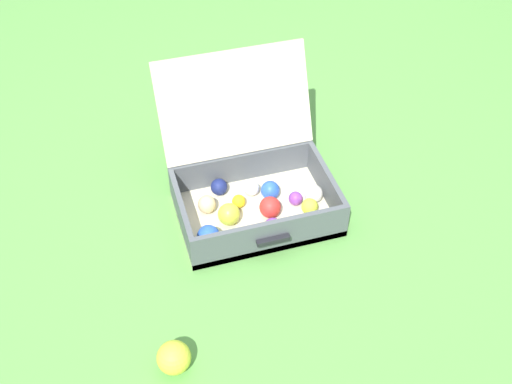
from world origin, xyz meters
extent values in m
plane|color=#569342|center=(0.00, 0.00, 0.00)|extent=(16.00, 16.00, 0.00)
cube|color=beige|center=(0.07, -0.07, 0.01)|extent=(0.53, 0.36, 0.03)
cube|color=#4C5156|center=(-0.19, -0.07, 0.07)|extent=(0.02, 0.36, 0.14)
cube|color=#4C5156|center=(0.33, -0.07, 0.07)|extent=(0.02, 0.36, 0.14)
cube|color=#4C5156|center=(0.07, -0.24, 0.07)|extent=(0.50, 0.02, 0.14)
cube|color=#4C5156|center=(0.07, 0.10, 0.07)|extent=(0.50, 0.02, 0.14)
cube|color=beige|center=(0.07, 0.19, 0.30)|extent=(0.53, 0.17, 0.34)
cube|color=black|center=(0.07, -0.26, 0.08)|extent=(0.11, 0.02, 0.02)
sphere|color=yellow|center=(0.02, -0.03, 0.05)|extent=(0.05, 0.05, 0.05)
sphere|color=navy|center=(-0.03, 0.05, 0.05)|extent=(0.06, 0.06, 0.06)
sphere|color=#CCDB38|center=(-0.03, -0.10, 0.06)|extent=(0.08, 0.08, 0.08)
sphere|color=blue|center=(-0.12, -0.17, 0.06)|extent=(0.08, 0.08, 0.08)
sphere|color=blue|center=(0.14, -0.02, 0.06)|extent=(0.07, 0.07, 0.07)
sphere|color=white|center=(0.27, -0.08, 0.06)|extent=(0.06, 0.06, 0.06)
sphere|color=#CCDB38|center=(0.17, -0.19, 0.05)|extent=(0.05, 0.05, 0.05)
sphere|color=white|center=(0.08, 0.02, 0.05)|extent=(0.06, 0.06, 0.06)
sphere|color=#CCDB38|center=(0.24, -0.13, 0.05)|extent=(0.06, 0.06, 0.06)
sphere|color=purple|center=(0.21, -0.08, 0.05)|extent=(0.05, 0.05, 0.05)
sphere|color=purple|center=(0.09, -0.19, 0.06)|extent=(0.06, 0.06, 0.06)
sphere|color=red|center=(0.11, -0.10, 0.06)|extent=(0.07, 0.07, 0.07)
sphere|color=#D1B784|center=(-0.09, -0.02, 0.06)|extent=(0.06, 0.06, 0.06)
sphere|color=#CCDB38|center=(-0.32, -0.57, 0.05)|extent=(0.10, 0.10, 0.10)
camera|label=1|loc=(-0.37, -1.54, 1.58)|focal=44.19mm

